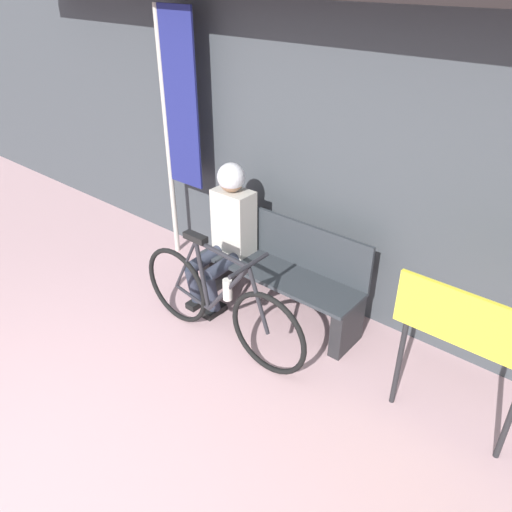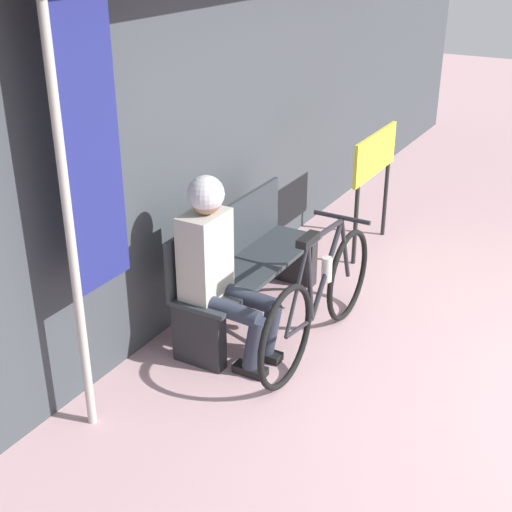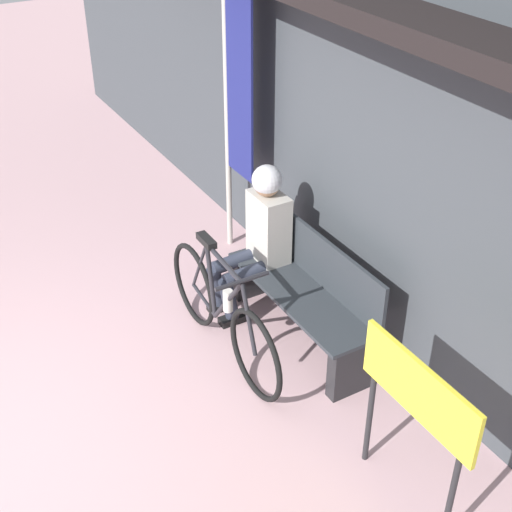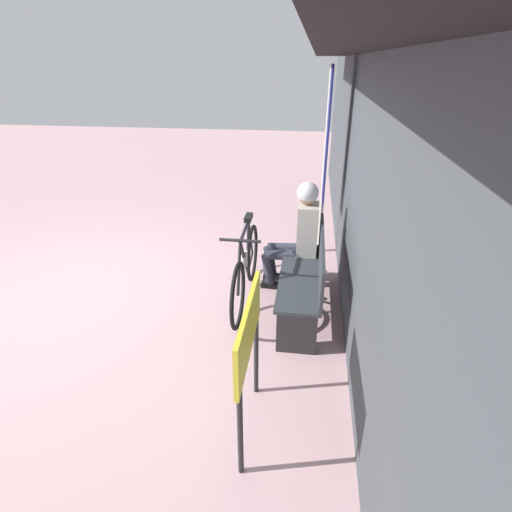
{
  "view_description": "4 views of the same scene",
  "coord_description": "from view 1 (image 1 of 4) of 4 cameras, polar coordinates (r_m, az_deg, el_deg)",
  "views": [
    {
      "loc": [
        2.03,
        -0.38,
        2.63
      ],
      "look_at": [
        0.05,
        2.01,
        0.8
      ],
      "focal_mm": 35.0,
      "sensor_mm": 36.0,
      "label": 1
    },
    {
      "loc": [
        -3.95,
        0.15,
        2.62
      ],
      "look_at": [
        -0.32,
        2.22,
        0.66
      ],
      "focal_mm": 50.0,
      "sensor_mm": 36.0,
      "label": 2
    },
    {
      "loc": [
        3.51,
        -0.02,
        3.51
      ],
      "look_at": [
        -0.19,
        2.12,
        0.76
      ],
      "focal_mm": 50.0,
      "sensor_mm": 36.0,
      "label": 3
    },
    {
      "loc": [
        3.55,
        2.45,
        2.38
      ],
      "look_at": [
        0.08,
        1.97,
        0.66
      ],
      "focal_mm": 28.0,
      "sensor_mm": 36.0,
      "label": 4
    }
  ],
  "objects": [
    {
      "name": "banner_pole",
      "position": [
        4.69,
        -9.08,
        15.61
      ],
      "size": [
        0.45,
        0.05,
        2.35
      ],
      "color": "#B7B2A8",
      "rests_on": "ground_plane"
    },
    {
      "name": "bicycle",
      "position": [
        3.84,
        -4.26,
        -5.5
      ],
      "size": [
        1.63,
        0.4,
        0.91
      ],
      "color": "black",
      "rests_on": "ground_plane"
    },
    {
      "name": "park_bench_near",
      "position": [
        4.18,
        2.97,
        -2.08
      ],
      "size": [
        1.46,
        0.42,
        0.83
      ],
      "color": "#2D3338",
      "rests_on": "ground_plane"
    },
    {
      "name": "storefront_wall",
      "position": [
        3.97,
        8.01,
        16.22
      ],
      "size": [
        12.0,
        0.56,
        3.2
      ],
      "color": "#3D4247",
      "rests_on": "ground_plane"
    },
    {
      "name": "signboard",
      "position": [
        3.15,
        22.88,
        -8.19
      ],
      "size": [
        0.88,
        0.04,
        1.05
      ],
      "color": "#232326",
      "rests_on": "ground_plane"
    },
    {
      "name": "person_seated",
      "position": [
        4.23,
        -3.35,
        3.49
      ],
      "size": [
        0.34,
        0.61,
        1.24
      ],
      "color": "#2D3342",
      "rests_on": "ground_plane"
    }
  ]
}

